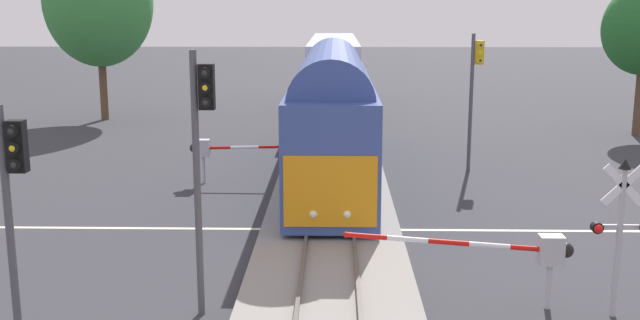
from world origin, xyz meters
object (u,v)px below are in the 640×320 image
at_px(traffic_signal_near_left, 13,193).
at_px(traffic_signal_median, 201,142).
at_px(traffic_signal_far_side, 475,80).
at_px(pine_left_background, 98,1).
at_px(commuter_train, 333,88).
at_px(crossing_gate_far, 221,149).
at_px(crossing_signal_mast, 621,222).
at_px(crossing_gate_near, 527,251).

height_order(traffic_signal_near_left, traffic_signal_median, traffic_signal_median).
distance_m(traffic_signal_far_side, traffic_signal_near_left, 21.66).
distance_m(traffic_signal_far_side, pine_left_background, 25.34).
bearing_deg(commuter_train, crossing_gate_far, -113.56).
bearing_deg(traffic_signal_median, crossing_signal_mast, 0.43).
xyz_separation_m(commuter_train, traffic_signal_far_side, (6.07, -7.60, 1.15)).
distance_m(traffic_signal_near_left, traffic_signal_median, 4.06).
bearing_deg(crossing_gate_far, traffic_signal_median, -82.88).
distance_m(crossing_gate_far, pine_left_background, 20.66).
height_order(commuter_train, traffic_signal_far_side, traffic_signal_far_side).
xyz_separation_m(traffic_signal_near_left, traffic_signal_median, (3.21, 2.42, 0.57)).
height_order(commuter_train, pine_left_background, pine_left_background).
bearing_deg(crossing_signal_mast, traffic_signal_far_side, 91.84).
relative_size(crossing_signal_mast, crossing_gate_far, 0.60).
bearing_deg(traffic_signal_far_side, commuter_train, 128.58).
distance_m(crossing_gate_near, crossing_signal_mast, 2.15).
bearing_deg(traffic_signal_median, traffic_signal_near_left, -143.02).
relative_size(commuter_train, traffic_signal_near_left, 7.53).
bearing_deg(traffic_signal_near_left, crossing_gate_near, 15.29).
bearing_deg(crossing_gate_far, commuter_train, 66.44).
bearing_deg(commuter_train, traffic_signal_far_side, -51.42).
bearing_deg(pine_left_background, traffic_signal_near_left, -75.46).
height_order(crossing_gate_near, traffic_signal_median, traffic_signal_median).
bearing_deg(pine_left_background, crossing_gate_near, -57.13).
xyz_separation_m(crossing_gate_far, traffic_signal_far_side, (10.51, 2.59, 2.54)).
bearing_deg(crossing_gate_far, traffic_signal_far_side, 13.84).
bearing_deg(crossing_signal_mast, crossing_gate_far, 130.51).
xyz_separation_m(crossing_gate_far, traffic_signal_near_left, (-1.59, -15.37, 2.09)).
height_order(traffic_signal_median, pine_left_background, pine_left_background).
xyz_separation_m(crossing_gate_near, crossing_signal_mast, (1.94, -0.43, 0.84)).
xyz_separation_m(crossing_signal_mast, crossing_gate_far, (-11.01, 12.88, -0.86)).
relative_size(crossing_gate_far, traffic_signal_far_side, 1.05).
bearing_deg(crossing_signal_mast, traffic_signal_median, -179.57).
bearing_deg(commuter_train, crossing_signal_mast, -74.12).
bearing_deg(crossing_gate_far, traffic_signal_near_left, -95.91).
height_order(commuter_train, crossing_signal_mast, commuter_train).
distance_m(commuter_train, crossing_signal_mast, 24.00).
bearing_deg(crossing_gate_near, commuter_train, 101.55).
bearing_deg(traffic_signal_far_side, traffic_signal_median, -119.78).
bearing_deg(crossing_gate_near, pine_left_background, 122.87).
xyz_separation_m(crossing_signal_mast, traffic_signal_near_left, (-12.60, -2.49, 1.23)).
bearing_deg(commuter_train, crossing_gate_near, -78.45).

